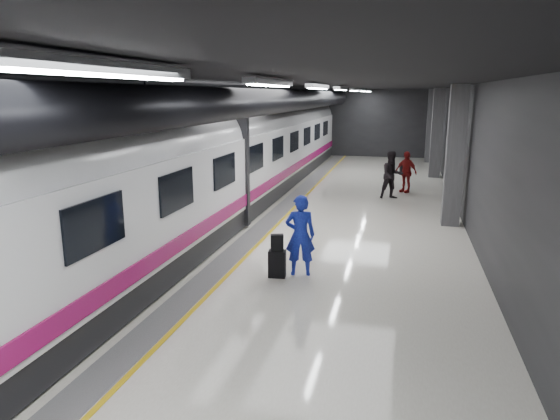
# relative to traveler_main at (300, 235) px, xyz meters

# --- Properties ---
(ground) EXTENTS (40.00, 40.00, 0.00)m
(ground) POSITION_rel_traveler_main_xyz_m (-0.70, 3.75, -0.97)
(ground) COLOR silver
(ground) RESTS_ON ground
(platform_hall) EXTENTS (10.02, 40.02, 4.51)m
(platform_hall) POSITION_rel_traveler_main_xyz_m (-0.99, 4.71, 2.57)
(platform_hall) COLOR black
(platform_hall) RESTS_ON ground
(train) EXTENTS (3.05, 38.00, 4.05)m
(train) POSITION_rel_traveler_main_xyz_m (-3.95, 3.75, 1.10)
(train) COLOR black
(train) RESTS_ON ground
(traveler_main) EXTENTS (0.79, 0.61, 1.93)m
(traveler_main) POSITION_rel_traveler_main_xyz_m (0.00, 0.00, 0.00)
(traveler_main) COLOR blue
(traveler_main) RESTS_ON ground
(suitcase_main) EXTENTS (0.42, 0.29, 0.65)m
(suitcase_main) POSITION_rel_traveler_main_xyz_m (-0.48, -0.30, -0.64)
(suitcase_main) COLOR black
(suitcase_main) RESTS_ON ground
(shoulder_bag) EXTENTS (0.33, 0.24, 0.39)m
(shoulder_bag) POSITION_rel_traveler_main_xyz_m (-0.48, -0.31, -0.12)
(shoulder_bag) COLOR black
(shoulder_bag) RESTS_ON suitcase_main
(traveler_far_a) EXTENTS (1.16, 1.04, 1.95)m
(traveler_far_a) POSITION_rel_traveler_main_xyz_m (1.84, 9.56, 0.01)
(traveler_far_a) COLOR black
(traveler_far_a) RESTS_ON ground
(traveler_far_b) EXTENTS (1.11, 0.96, 1.79)m
(traveler_far_b) POSITION_rel_traveler_main_xyz_m (2.40, 11.14, -0.07)
(traveler_far_b) COLOR maroon
(traveler_far_b) RESTS_ON ground
(suitcase_far) EXTENTS (0.40, 0.34, 0.50)m
(suitcase_far) POSITION_rel_traveler_main_xyz_m (2.29, 16.38, -0.72)
(suitcase_far) COLOR black
(suitcase_far) RESTS_ON ground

